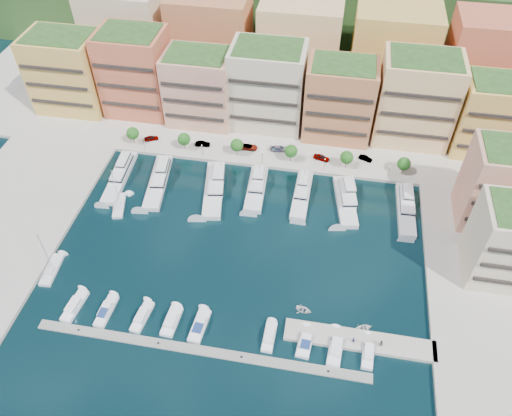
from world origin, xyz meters
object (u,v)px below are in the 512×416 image
object	(u,v)px
lamppost_4	(389,170)
yacht_3	(257,186)
lamppost_0	(143,142)
cruiser_9	(368,353)
cruiser_4	(199,326)
cruiser_3	(172,322)
cruiser_7	(305,343)
yacht_1	(159,179)
tree_0	(133,133)
yacht_5	(346,198)
tree_2	(237,145)
tree_4	(347,157)
cruiser_2	(142,317)
tender_2	(364,328)
car_0	(151,138)
cruiser_1	(106,311)
car_4	(321,157)
sailboat_2	(119,206)
person_0	(353,340)
tree_1	(184,139)
car_1	(203,144)
yacht_0	(121,174)
car_5	(365,158)
sailboat_0	(52,270)
car_2	(249,147)
yacht_2	(215,186)
yacht_4	(302,193)
lamppost_3	(325,163)
lamppost_1	(202,149)
cruiser_6	(269,337)
tender_0	(304,310)
tree_5	(404,164)
person_1	(381,343)
cruiser_0	(75,306)
lamppost_2	(262,155)
yacht_6	(406,206)

from	to	relation	value
lamppost_4	yacht_3	xyz separation A→B (m)	(-35.81, -10.33, -2.62)
lamppost_0	cruiser_9	xyz separation A→B (m)	(67.87, -55.78, -3.28)
cruiser_4	cruiser_3	bearing A→B (deg)	179.75
cruiser_7	yacht_1	bearing A→B (deg)	136.80
tree_0	yacht_5	xyz separation A→B (m)	(64.81, -13.17, -3.53)
tree_2	tree_4	size ratio (longest dim) A/B	1.00
yacht_3	cruiser_2	world-z (taller)	yacht_3
tender_2	car_0	world-z (taller)	car_0
cruiser_9	cruiser_1	bearing A→B (deg)	-179.97
car_4	sailboat_2	bearing A→B (deg)	133.73
car_4	person_0	world-z (taller)	person_0
lamppost_4	tree_1	bearing A→B (deg)	177.80
car_1	sailboat_2	bearing A→B (deg)	145.52
yacht_0	cruiser_7	xyz separation A→B (m)	(57.69, -43.65, -0.64)
tree_2	car_5	xyz separation A→B (m)	(37.67, 4.36, -3.08)
sailboat_0	car_0	xyz separation A→B (m)	(7.71, 51.96, 1.42)
yacht_3	car_0	size ratio (longest dim) A/B	4.21
car_2	cruiser_9	bearing A→B (deg)	-149.60
tree_4	cruiser_3	bearing A→B (deg)	-120.86
lamppost_4	cruiser_1	bearing A→B (deg)	-137.93
cruiser_1	yacht_2	bearing A→B (deg)	71.59
car_5	person_0	world-z (taller)	person_0
yacht_4	lamppost_4	bearing A→B (deg)	24.75
lamppost_3	yacht_3	xyz separation A→B (m)	(-17.81, -10.33, -2.62)
lamppost_1	cruiser_6	size ratio (longest dim) A/B	0.58
yacht_0	sailboat_0	world-z (taller)	sailboat_0
tree_2	tree_4	xyz separation A→B (m)	(32.00, 0.00, 0.00)
car_0	sailboat_0	bearing A→B (deg)	147.95
tree_0	tender_0	world-z (taller)	tree_0
tree_5	cruiser_6	size ratio (longest dim) A/B	0.78
tender_0	person_1	size ratio (longest dim) A/B	1.84
tree_1	cruiser_0	distance (m)	58.98
yacht_5	cruiser_9	distance (m)	45.47
lamppost_2	person_0	size ratio (longest dim) A/B	2.35
yacht_1	tree_1	bearing A→B (deg)	76.19
car_2	tender_0	bearing A→B (deg)	-157.61
cruiser_2	cruiser_7	world-z (taller)	cruiser_7
tree_2	car_4	world-z (taller)	tree_2
lamppost_3	cruiser_4	distance (m)	60.22
cruiser_2	tree_0	bearing A→B (deg)	111.22
person_0	yacht_1	bearing A→B (deg)	9.15
cruiser_1	cruiser_9	distance (m)	57.70
tree_5	cruiser_3	size ratio (longest dim) A/B	0.74
yacht_4	yacht_6	xyz separation A→B (m)	(27.90, -0.52, 0.12)
cruiser_0	car_1	world-z (taller)	car_1
tree_5	sailboat_0	xyz separation A→B (m)	(-83.14, -49.44, -4.43)
lamppost_3	cruiser_0	distance (m)	75.87
person_1	yacht_0	bearing A→B (deg)	-44.64
cruiser_6	tree_2	bearing A→B (deg)	108.10
car_5	person_1	bearing A→B (deg)	-153.63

